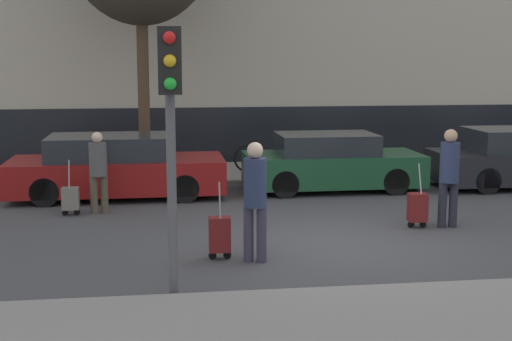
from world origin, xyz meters
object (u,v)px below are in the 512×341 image
(parked_car_0, at_px, (115,168))
(trolley_center, at_px, (220,235))
(pedestrian_left, at_px, (98,168))
(trolley_right, at_px, (418,207))
(pedestrian_right, at_px, (449,172))
(parked_car_1, at_px, (331,163))
(traffic_light, at_px, (170,107))
(trolley_left, at_px, (70,199))
(parked_bicycle, at_px, (268,158))
(pedestrian_center, at_px, (255,194))

(parked_car_0, height_order, trolley_center, parked_car_0)
(parked_car_0, xyz_separation_m, pedestrian_left, (-0.23, -1.63, 0.26))
(trolley_right, bearing_deg, pedestrian_right, -3.69)
(parked_car_0, bearing_deg, parked_car_1, 1.42)
(pedestrian_right, distance_m, traffic_light, 6.06)
(trolley_left, distance_m, parked_bicycle, 5.92)
(pedestrian_center, relative_size, pedestrian_right, 1.02)
(parked_car_0, relative_size, trolley_left, 4.25)
(pedestrian_center, relative_size, parked_bicycle, 1.02)
(parked_car_0, distance_m, pedestrian_right, 7.09)
(trolley_left, bearing_deg, trolley_right, -16.80)
(parked_bicycle, bearing_deg, pedestrian_center, -100.39)
(pedestrian_center, xyz_separation_m, trolley_right, (3.16, 1.70, -0.66))
(parked_car_0, xyz_separation_m, pedestrian_center, (2.33, -5.36, 0.39))
(parked_car_0, xyz_separation_m, trolley_left, (-0.76, -1.77, -0.31))
(parked_bicycle, bearing_deg, parked_car_1, -60.43)
(parked_car_1, xyz_separation_m, traffic_light, (-3.76, -6.99, 1.80))
(parked_car_1, bearing_deg, pedestrian_center, -114.62)
(pedestrian_left, height_order, trolley_right, pedestrian_left)
(parked_car_0, xyz_separation_m, parked_car_1, (4.84, 0.12, -0.02))
(trolley_center, bearing_deg, trolley_left, 127.31)
(trolley_center, xyz_separation_m, traffic_light, (-0.74, -1.72, 2.04))
(trolley_left, relative_size, parked_bicycle, 0.61)
(trolley_right, xyz_separation_m, parked_bicycle, (-1.79, 5.78, 0.12))
(parked_bicycle, bearing_deg, pedestrian_left, -136.32)
(pedestrian_left, height_order, trolley_left, pedestrian_left)
(trolley_left, bearing_deg, parked_car_0, 66.79)
(parked_car_1, bearing_deg, pedestrian_left, -160.99)
(pedestrian_left, xyz_separation_m, trolley_center, (2.05, -3.53, -0.52))
(parked_car_0, xyz_separation_m, pedestrian_right, (6.04, -3.69, 0.37))
(parked_car_1, xyz_separation_m, parked_bicycle, (-1.14, 2.01, -0.13))
(trolley_right, bearing_deg, pedestrian_center, -151.68)
(parked_car_1, distance_m, traffic_light, 8.14)
(trolley_left, xyz_separation_m, parked_bicycle, (4.46, 3.89, 0.16))
(parked_car_0, bearing_deg, trolley_right, -33.64)
(parked_car_0, bearing_deg, trolley_center, -70.53)
(pedestrian_right, xyz_separation_m, trolley_right, (-0.55, 0.04, -0.64))
(parked_car_1, height_order, pedestrian_center, pedestrian_center)
(trolley_left, bearing_deg, parked_car_1, 18.63)
(traffic_light, relative_size, parked_bicycle, 1.91)
(pedestrian_center, relative_size, traffic_light, 0.53)
(pedestrian_center, distance_m, trolley_right, 3.65)
(pedestrian_left, distance_m, trolley_center, 4.11)
(trolley_center, distance_m, parked_bicycle, 7.52)
(pedestrian_right, relative_size, trolley_right, 1.52)
(parked_car_1, bearing_deg, trolley_right, -80.20)
(traffic_light, bearing_deg, trolley_right, 36.13)
(pedestrian_center, bearing_deg, pedestrian_left, 146.64)
(pedestrian_center, height_order, trolley_right, pedestrian_center)
(trolley_center, height_order, parked_bicycle, trolley_center)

